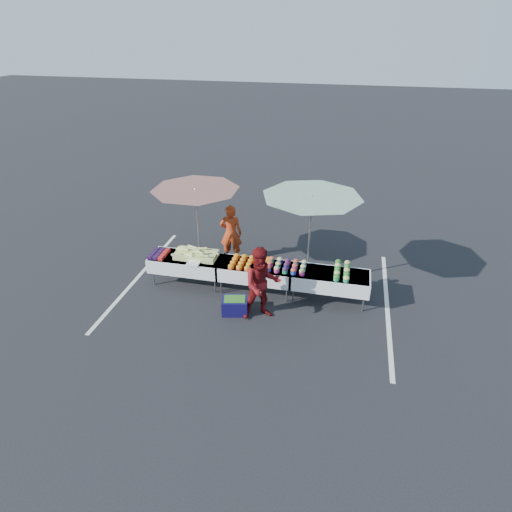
% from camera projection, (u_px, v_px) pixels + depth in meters
% --- Properties ---
extents(ground, '(80.00, 80.00, 0.00)m').
position_uv_depth(ground, '(256.00, 291.00, 10.77)').
color(ground, black).
extents(stripe_left, '(0.10, 5.00, 0.00)m').
position_uv_depth(stripe_left, '(139.00, 276.00, 11.39)').
color(stripe_left, silver).
rests_on(stripe_left, ground).
extents(stripe_right, '(0.10, 5.00, 0.00)m').
position_uv_depth(stripe_right, '(387.00, 307.00, 10.16)').
color(stripe_right, silver).
rests_on(stripe_right, ground).
extents(table_left, '(1.86, 0.81, 0.75)m').
position_uv_depth(table_left, '(187.00, 263.00, 10.84)').
color(table_left, white).
rests_on(table_left, ground).
extents(table_center, '(1.86, 0.81, 0.75)m').
position_uv_depth(table_center, '(256.00, 271.00, 10.49)').
color(table_center, white).
rests_on(table_center, ground).
extents(table_right, '(1.86, 0.81, 0.75)m').
position_uv_depth(table_right, '(330.00, 279.00, 10.15)').
color(table_right, white).
rests_on(table_right, ground).
extents(berry_punnets, '(0.40, 0.54, 0.08)m').
position_uv_depth(berry_punnets, '(159.00, 254.00, 10.82)').
color(berry_punnets, black).
rests_on(berry_punnets, table_left).
extents(corn_pile, '(1.16, 0.57, 0.26)m').
position_uv_depth(corn_pile, '(196.00, 254.00, 10.70)').
color(corn_pile, '#C5CB68').
rests_on(corn_pile, table_left).
extents(plastic_bags, '(0.30, 0.25, 0.05)m').
position_uv_depth(plastic_bags, '(193.00, 263.00, 10.43)').
color(plastic_bags, white).
rests_on(plastic_bags, table_left).
extents(carrot_bowls, '(0.95, 0.69, 0.11)m').
position_uv_depth(carrot_bowls, '(250.00, 263.00, 10.41)').
color(carrot_bowls, '#FA591B').
rests_on(carrot_bowls, table_center).
extents(potato_cups, '(0.94, 0.58, 0.16)m').
position_uv_depth(potato_cups, '(287.00, 266.00, 10.23)').
color(potato_cups, '#203597').
rests_on(potato_cups, table_right).
extents(bean_baskets, '(0.36, 0.86, 0.15)m').
position_uv_depth(bean_baskets, '(342.00, 270.00, 10.05)').
color(bean_baskets, '#208352').
rests_on(bean_baskets, table_right).
extents(vendor, '(0.65, 0.47, 1.66)m').
position_uv_depth(vendor, '(231.00, 233.00, 11.76)').
color(vendor, '#B33714').
rests_on(vendor, ground).
extents(customer, '(1.05, 0.95, 1.76)m').
position_uv_depth(customer, '(262.00, 284.00, 9.43)').
color(customer, maroon).
rests_on(customer, ground).
extents(umbrella_left, '(2.93, 2.93, 2.29)m').
position_uv_depth(umbrella_left, '(196.00, 196.00, 10.78)').
color(umbrella_left, black).
rests_on(umbrella_left, ground).
extents(umbrella_right, '(2.60, 2.60, 2.44)m').
position_uv_depth(umbrella_right, '(312.00, 204.00, 9.98)').
color(umbrella_right, black).
rests_on(umbrella_right, ground).
extents(storage_bin, '(0.66, 0.54, 0.38)m').
position_uv_depth(storage_bin, '(235.00, 305.00, 9.88)').
color(storage_bin, '#110D42').
rests_on(storage_bin, ground).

